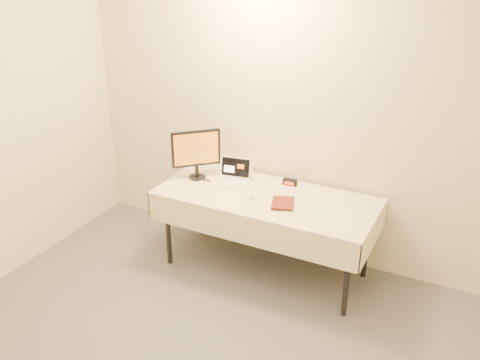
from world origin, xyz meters
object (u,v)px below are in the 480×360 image
at_px(book, 272,191).
at_px(laptop, 233,176).
at_px(monitor, 196,151).
at_px(table, 266,202).

bearing_deg(book, laptop, 134.88).
xyz_separation_m(laptop, monitor, (-0.33, -0.08, 0.21)).
bearing_deg(monitor, laptop, -29.48).
height_order(table, laptop, laptop).
height_order(table, book, book).
xyz_separation_m(monitor, book, (0.81, -0.16, -0.15)).
distance_m(laptop, book, 0.55).
relative_size(laptop, book, 1.39).
relative_size(table, book, 7.87).
bearing_deg(laptop, monitor, -175.30).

